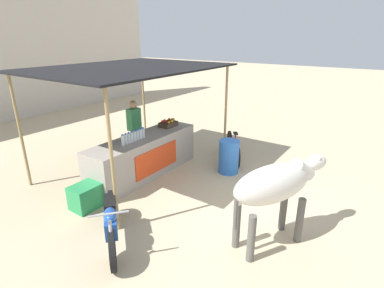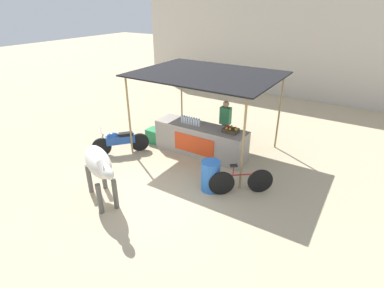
% 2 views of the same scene
% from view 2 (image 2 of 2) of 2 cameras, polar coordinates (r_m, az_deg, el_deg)
% --- Properties ---
extents(ground_plane, '(60.00, 60.00, 0.00)m').
position_cam_2_polar(ground_plane, '(8.15, -6.42, -7.86)').
color(ground_plane, tan).
extents(building_wall_far, '(16.00, 0.50, 5.59)m').
position_cam_2_polar(building_wall_far, '(16.03, 17.24, 18.68)').
color(building_wall_far, beige).
rests_on(building_wall_far, ground).
extents(stall_counter, '(3.00, 0.82, 0.96)m').
position_cam_2_polar(stall_counter, '(9.49, 1.63, 0.77)').
color(stall_counter, '#9E9389').
rests_on(stall_counter, ground).
extents(stall_awning, '(4.20, 3.20, 2.54)m').
position_cam_2_polar(stall_awning, '(9.10, 2.79, 12.70)').
color(stall_awning, black).
rests_on(stall_awning, ground).
extents(water_bottle_row, '(0.70, 0.07, 0.25)m').
position_cam_2_polar(water_bottle_row, '(9.39, -0.31, 4.44)').
color(water_bottle_row, silver).
rests_on(water_bottle_row, stall_counter).
extents(fruit_crate, '(0.44, 0.32, 0.18)m').
position_cam_2_polar(fruit_crate, '(8.89, 7.40, 2.67)').
color(fruit_crate, '#3F3326').
rests_on(fruit_crate, stall_counter).
extents(vendor_behind_counter, '(0.34, 0.22, 1.65)m').
position_cam_2_polar(vendor_behind_counter, '(9.75, 6.31, 3.69)').
color(vendor_behind_counter, '#383842').
rests_on(vendor_behind_counter, ground).
extents(cooler_box, '(0.60, 0.44, 0.48)m').
position_cam_2_polar(cooler_box, '(10.43, -6.87, 1.54)').
color(cooler_box, '#268C4C').
rests_on(cooler_box, ground).
extents(water_barrel, '(0.49, 0.49, 0.82)m').
position_cam_2_polar(water_barrel, '(7.75, 3.55, -6.08)').
color(water_barrel, blue).
rests_on(water_barrel, ground).
extents(cow, '(1.78, 1.16, 1.44)m').
position_cam_2_polar(cow, '(7.33, -17.31, -3.72)').
color(cow, silver).
rests_on(cow, ground).
extents(motorcycle_parked, '(1.22, 1.43, 0.90)m').
position_cam_2_polar(motorcycle_parked, '(9.82, -13.57, 0.55)').
color(motorcycle_parked, black).
rests_on(motorcycle_parked, ground).
extents(bicycle_leaning, '(1.32, 1.06, 0.85)m').
position_cam_2_polar(bicycle_leaning, '(7.72, 9.29, -7.09)').
color(bicycle_leaning, black).
rests_on(bicycle_leaning, ground).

